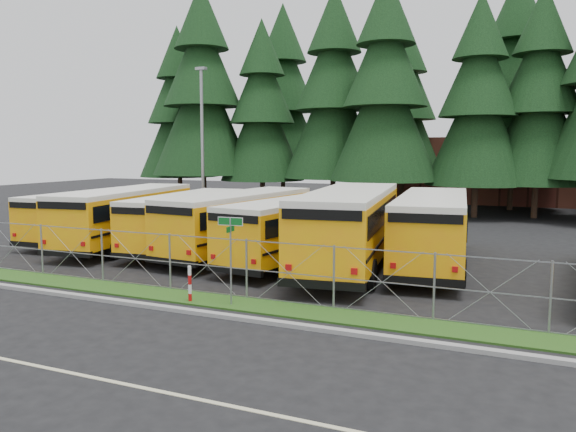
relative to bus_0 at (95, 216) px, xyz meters
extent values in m
plane|color=black|center=(14.18, -6.48, -1.33)|extent=(120.00, 120.00, 0.00)
cube|color=gray|center=(14.18, -9.58, -1.27)|extent=(50.00, 0.25, 0.12)
cube|color=#1B4614|center=(14.18, -8.18, -1.30)|extent=(50.00, 1.40, 0.06)
cube|color=beige|center=(14.18, -14.48, -1.32)|extent=(50.00, 0.12, 0.01)
cube|color=brown|center=(20.18, 33.52, 1.67)|extent=(22.00, 10.00, 6.00)
cylinder|color=gray|center=(13.11, -8.41, 0.07)|extent=(0.06, 0.06, 2.80)
cube|color=#0D5F1E|center=(13.11, -8.41, 1.35)|extent=(0.80, 0.09, 0.22)
cube|color=white|center=(13.11, -8.41, 1.35)|extent=(0.84, 0.09, 0.26)
cube|color=#0D5F1E|center=(13.11, -8.41, 1.11)|extent=(0.07, 0.55, 0.18)
cylinder|color=#B20C0C|center=(11.71, -8.59, -0.73)|extent=(0.11, 0.11, 1.20)
cylinder|color=gray|center=(1.77, 8.12, 3.67)|extent=(0.20, 0.20, 10.00)
cube|color=gray|center=(1.77, 8.12, 8.72)|extent=(0.70, 0.35, 0.18)
camera|label=1|loc=(21.58, -23.40, 3.54)|focal=35.00mm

